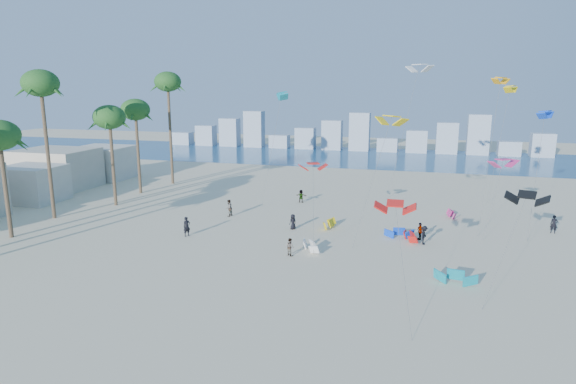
# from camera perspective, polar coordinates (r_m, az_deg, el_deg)

# --- Properties ---
(ground) EXTENTS (220.00, 220.00, 0.00)m
(ground) POSITION_cam_1_polar(r_m,az_deg,el_deg) (34.57, -12.21, -12.58)
(ground) COLOR beige
(ground) RESTS_ON ground
(ocean) EXTENTS (220.00, 220.00, 0.00)m
(ocean) POSITION_cam_1_polar(r_m,az_deg,el_deg) (101.76, 6.76, 4.14)
(ocean) COLOR navy
(ocean) RESTS_ON ground
(kitesurfer_near) EXTENTS (0.81, 0.84, 1.93)m
(kitesurfer_near) POSITION_cam_1_polar(r_m,az_deg,el_deg) (48.63, -11.69, -3.96)
(kitesurfer_near) COLOR black
(kitesurfer_near) RESTS_ON ground
(kitesurfer_mid) EXTENTS (0.95, 0.91, 1.54)m
(kitesurfer_mid) POSITION_cam_1_polar(r_m,az_deg,el_deg) (42.43, 0.23, -6.39)
(kitesurfer_mid) COLOR gray
(kitesurfer_mid) RESTS_ON ground
(kitesurfers_far) EXTENTS (34.30, 13.98, 1.88)m
(kitesurfers_far) POSITION_cam_1_polar(r_m,az_deg,el_deg) (52.07, 6.59, -2.80)
(kitesurfers_far) COLOR black
(kitesurfers_far) RESTS_ON ground
(grounded_kites) EXTENTS (14.81, 21.25, 1.01)m
(grounded_kites) POSITION_cam_1_polar(r_m,az_deg,el_deg) (46.32, 12.42, -5.49)
(grounded_kites) COLOR silver
(grounded_kites) RESTS_ON ground
(flying_kites) EXTENTS (30.92, 42.39, 17.39)m
(flying_kites) POSITION_cam_1_polar(r_m,az_deg,el_deg) (52.63, 15.54, 9.09)
(flying_kites) COLOR red
(flying_kites) RESTS_ON ground
(palm_row) EXTENTS (7.00, 44.80, 16.28)m
(palm_row) POSITION_cam_1_polar(r_m,az_deg,el_deg) (57.52, -25.18, 8.28)
(palm_row) COLOR brown
(palm_row) RESTS_ON ground
(beachfront_buildings) EXTENTS (11.50, 43.00, 6.00)m
(beachfront_buildings) POSITION_cam_1_polar(r_m,az_deg,el_deg) (69.66, -29.32, 1.06)
(beachfront_buildings) COLOR beige
(beachfront_buildings) RESTS_ON ground
(distant_skyline) EXTENTS (85.00, 3.00, 8.40)m
(distant_skyline) POSITION_cam_1_polar(r_m,az_deg,el_deg) (111.37, 6.98, 6.44)
(distant_skyline) COLOR #9EADBF
(distant_skyline) RESTS_ON ground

